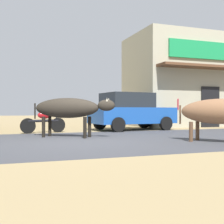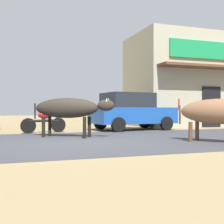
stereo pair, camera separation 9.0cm
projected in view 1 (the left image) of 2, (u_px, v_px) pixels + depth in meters
name	position (u px, v px, depth m)	size (l,w,h in m)	color
ground	(77.00, 141.00, 8.57)	(80.00, 80.00, 0.00)	#9B8459
asphalt_road	(77.00, 141.00, 8.57)	(72.00, 6.31, 0.00)	#3F4046
storefront_right_club	(201.00, 82.00, 17.72)	(8.50, 5.02, 5.07)	#A29D85
parked_hatchback_car	(131.00, 111.00, 13.32)	(3.84, 2.31, 1.64)	#1A4A9F
parked_motorcycle	(44.00, 121.00, 11.60)	(1.76, 0.46, 1.04)	black
cow_near_brown	(69.00, 108.00, 9.74)	(2.51, 1.92, 1.29)	#2B251E
cow_far_dark	(222.00, 112.00, 8.13)	(1.90, 2.57, 1.20)	#8B5F41
pedestrian_by_shop	(175.00, 108.00, 15.11)	(0.43, 0.61, 1.67)	#262633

